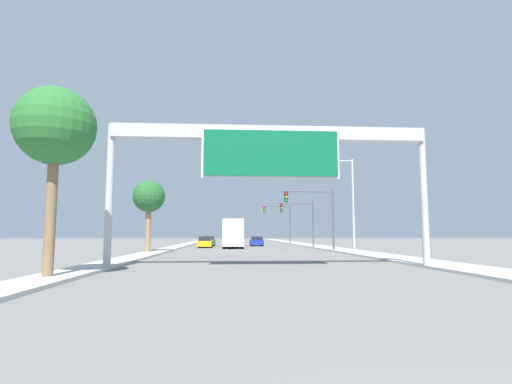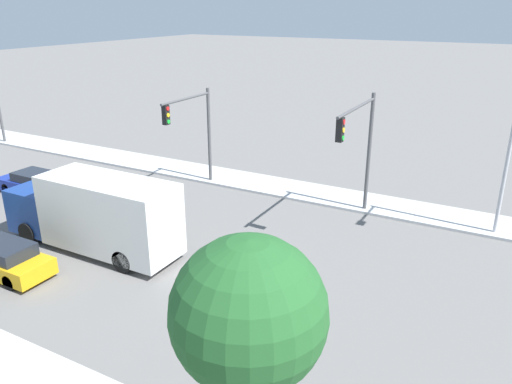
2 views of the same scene
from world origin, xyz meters
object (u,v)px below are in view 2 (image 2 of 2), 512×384
Objects in this scene: car_mid_left at (3,259)px; truck_box_primary at (96,214)px; traffic_light_mid_block at (195,124)px; traffic_light_near_intersection at (361,140)px; street_lamp_right at (511,138)px; palm_tree_background at (249,319)px; car_mid_center at (35,183)px.

car_mid_left is 4.12m from truck_box_primary.
traffic_light_mid_block reaches higher than car_mid_left.
traffic_light_near_intersection is 0.77× the size of street_lamp_right.
street_lamp_right is (1.24, -16.48, 0.90)m from traffic_light_mid_block.
street_lamp_right is at bearing -77.03° from traffic_light_near_intersection.
truck_box_primary is at bearing -28.14° from car_mid_left.
traffic_light_mid_block is at bearing 37.84° from palm_tree_background.
street_lamp_right reaches higher than car_mid_left.
traffic_light_mid_block is 0.88× the size of palm_tree_background.
truck_box_primary is at bearing 132.44° from traffic_light_near_intersection.
car_mid_center is 0.57× the size of street_lamp_right.
car_mid_center is 1.05× the size of car_mid_left.
palm_tree_background reaches higher than traffic_light_mid_block.
traffic_light_mid_block is (5.29, -7.97, 3.36)m from car_mid_center.
truck_box_primary is at bearing -112.07° from car_mid_center.
truck_box_primary is 1.31× the size of palm_tree_background.
traffic_light_mid_block is 16.55m from street_lamp_right.
car_mid_center is 0.53× the size of truck_box_primary.
street_lamp_right reaches higher than truck_box_primary.
truck_box_primary is 1.50× the size of traffic_light_mid_block.
palm_tree_background is at bearing -107.29° from car_mid_left.
car_mid_center is 9.38m from truck_box_primary.
car_mid_left is 22.67m from street_lamp_right.
car_mid_center is at bearing 67.93° from truck_box_primary.
palm_tree_background reaches higher than car_mid_center.
traffic_light_mid_block reaches higher than car_mid_center.
street_lamp_right is (1.49, -6.48, 0.52)m from traffic_light_near_intersection.
car_mid_left is at bearing 127.41° from street_lamp_right.
traffic_light_near_intersection is 6.67m from street_lamp_right.
street_lamp_right is at bearing -11.05° from palm_tree_background.
street_lamp_right reaches higher than palm_tree_background.
car_mid_center is at bearing 105.66° from traffic_light_near_intersection.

